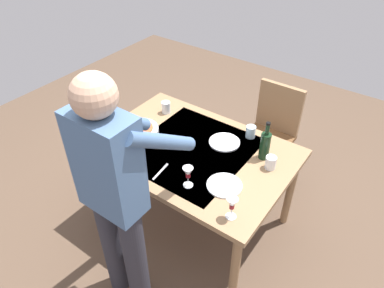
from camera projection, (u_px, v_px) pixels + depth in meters
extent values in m
plane|color=brown|center=(192.00, 218.00, 3.05)|extent=(6.00, 6.00, 0.00)
cube|color=#93704C|center=(192.00, 152.00, 2.60)|extent=(1.42, 1.00, 0.04)
cube|color=#C6AD89|center=(192.00, 150.00, 2.59)|extent=(0.78, 0.85, 0.00)
cylinder|color=#93704C|center=(290.00, 191.00, 2.81)|extent=(0.06, 0.06, 0.71)
cylinder|color=#93704C|center=(164.00, 134.00, 3.40)|extent=(0.06, 0.06, 0.71)
cylinder|color=#93704C|center=(235.00, 270.00, 2.26)|extent=(0.06, 0.06, 0.71)
cylinder|color=#93704C|center=(95.00, 186.00, 2.85)|extent=(0.06, 0.06, 0.71)
cube|color=brown|center=(267.00, 140.00, 3.18)|extent=(0.40, 0.40, 0.04)
cube|color=#93704C|center=(280.00, 108.00, 3.14)|extent=(0.40, 0.04, 0.45)
cylinder|color=#93704C|center=(288.00, 157.00, 3.34)|extent=(0.04, 0.04, 0.43)
cylinder|color=#93704C|center=(256.00, 144.00, 3.50)|extent=(0.04, 0.04, 0.43)
cylinder|color=#93704C|center=(272.00, 177.00, 3.13)|extent=(0.04, 0.04, 0.43)
cylinder|color=#93704C|center=(239.00, 162.00, 3.28)|extent=(0.04, 0.04, 0.43)
cylinder|color=#2D2D38|center=(113.00, 244.00, 2.31)|extent=(0.14, 0.14, 0.88)
cylinder|color=#2D2D38|center=(136.00, 260.00, 2.22)|extent=(0.14, 0.14, 0.88)
cube|color=#47668E|center=(107.00, 164.00, 1.81)|extent=(0.36, 0.20, 0.60)
sphere|color=tan|center=(94.00, 96.00, 1.57)|extent=(0.22, 0.22, 0.22)
cylinder|color=#47668E|center=(115.00, 120.00, 2.00)|extent=(0.08, 0.52, 0.40)
cylinder|color=#47668E|center=(162.00, 141.00, 1.84)|extent=(0.08, 0.52, 0.40)
cylinder|color=black|center=(265.00, 146.00, 2.46)|extent=(0.07, 0.07, 0.20)
cylinder|color=black|center=(267.00, 130.00, 2.37)|extent=(0.03, 0.03, 0.08)
cylinder|color=black|center=(268.00, 124.00, 2.34)|extent=(0.03, 0.03, 0.02)
cylinder|color=white|center=(231.00, 216.00, 2.09)|extent=(0.06, 0.06, 0.01)
cylinder|color=white|center=(231.00, 212.00, 2.07)|extent=(0.01, 0.01, 0.07)
cone|color=white|center=(232.00, 203.00, 2.02)|extent=(0.07, 0.07, 0.07)
cylinder|color=maroon|center=(232.00, 206.00, 2.04)|extent=(0.03, 0.03, 0.03)
cylinder|color=white|center=(188.00, 185.00, 2.30)|extent=(0.06, 0.06, 0.01)
cylinder|color=white|center=(188.00, 181.00, 2.27)|extent=(0.01, 0.01, 0.07)
cone|color=white|center=(188.00, 172.00, 2.23)|extent=(0.07, 0.07, 0.07)
cylinder|color=maroon|center=(188.00, 175.00, 2.24)|extent=(0.03, 0.03, 0.03)
cylinder|color=silver|center=(251.00, 132.00, 2.68)|extent=(0.07, 0.07, 0.09)
cylinder|color=silver|center=(166.00, 107.00, 2.95)|extent=(0.07, 0.07, 0.10)
cylinder|color=silver|center=(271.00, 163.00, 2.40)|extent=(0.07, 0.07, 0.09)
cylinder|color=silver|center=(139.00, 131.00, 2.72)|extent=(0.30, 0.30, 0.05)
cylinder|color=#C6562D|center=(139.00, 129.00, 2.70)|extent=(0.22, 0.22, 0.03)
cylinder|color=silver|center=(224.00, 142.00, 2.65)|extent=(0.23, 0.23, 0.01)
cylinder|color=silver|center=(224.00, 185.00, 2.29)|extent=(0.23, 0.23, 0.01)
cube|color=silver|center=(160.00, 172.00, 2.40)|extent=(0.03, 0.18, 0.00)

